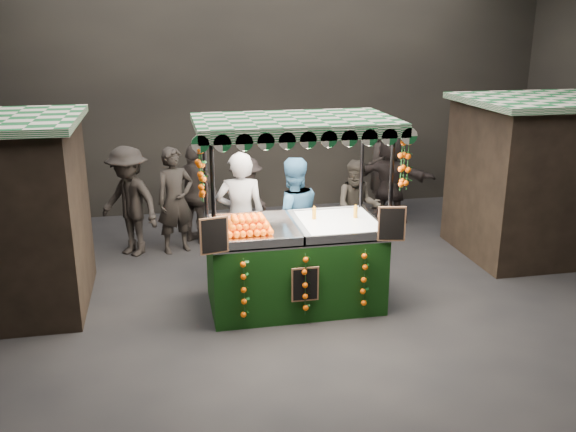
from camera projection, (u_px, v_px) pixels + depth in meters
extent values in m
plane|color=black|center=(313.00, 311.00, 8.47)|extent=(12.00, 12.00, 0.00)
cube|color=black|center=(255.00, 87.00, 12.40)|extent=(12.00, 0.10, 5.00)
cube|color=black|center=(563.00, 291.00, 3.05)|extent=(12.00, 0.10, 5.00)
cube|color=black|center=(550.00, 179.00, 10.34)|extent=(2.80, 2.00, 2.50)
cube|color=#135828|center=(560.00, 100.00, 9.96)|extent=(3.00, 2.20, 0.10)
cube|color=black|center=(294.00, 269.00, 8.55)|extent=(2.29, 1.25, 1.04)
cube|color=silver|center=(294.00, 231.00, 8.38)|extent=(2.29, 1.25, 0.04)
cylinder|color=black|center=(215.00, 238.00, 7.56)|extent=(0.05, 0.05, 2.50)
cylinder|color=black|center=(389.00, 226.00, 7.99)|extent=(0.05, 0.05, 2.50)
cylinder|color=black|center=(207.00, 210.00, 8.67)|extent=(0.05, 0.05, 2.50)
cylinder|color=black|center=(360.00, 201.00, 9.10)|extent=(0.05, 0.05, 2.50)
cube|color=#135828|center=(295.00, 121.00, 7.94)|extent=(2.55, 1.51, 0.08)
cube|color=silver|center=(339.00, 224.00, 8.49)|extent=(1.02, 1.12, 0.08)
cube|color=black|center=(214.00, 236.00, 7.48)|extent=(0.35, 0.10, 0.46)
cube|color=black|center=(392.00, 224.00, 7.92)|extent=(0.35, 0.10, 0.46)
cube|color=black|center=(305.00, 284.00, 7.91)|extent=(0.35, 0.03, 0.46)
imported|color=gray|center=(241.00, 218.00, 9.18)|extent=(0.78, 0.56, 1.98)
imported|color=navy|center=(292.00, 219.00, 9.32)|extent=(0.96, 0.78, 1.87)
imported|color=black|center=(175.00, 200.00, 10.42)|extent=(0.77, 0.64, 1.79)
imported|color=#2E2A25|center=(357.00, 207.00, 10.41)|extent=(0.91, 0.80, 1.59)
imported|color=#2C2624|center=(196.00, 194.00, 10.89)|extent=(1.05, 1.00, 1.74)
imported|color=black|center=(246.00, 201.00, 10.81)|extent=(1.12, 1.11, 1.55)
imported|color=#2D2625|center=(48.00, 194.00, 10.56)|extent=(1.07, 0.86, 1.91)
imported|color=black|center=(391.00, 179.00, 11.93)|extent=(1.61, 1.40, 1.76)
imported|color=black|center=(378.00, 169.00, 12.63)|extent=(0.48, 0.69, 1.80)
imported|color=black|center=(129.00, 201.00, 10.28)|extent=(1.33, 1.31, 1.84)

